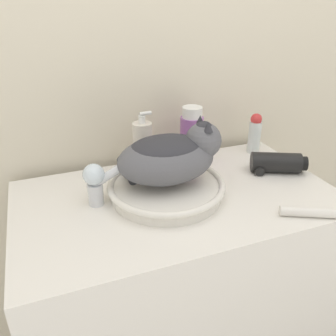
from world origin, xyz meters
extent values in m
cube|color=beige|center=(0.00, 0.60, 1.20)|extent=(8.00, 0.05, 2.40)
cube|color=white|center=(0.00, 0.27, 0.41)|extent=(0.95, 0.55, 0.82)
cylinder|color=white|center=(-0.03, 0.29, 0.84)|extent=(0.33, 0.33, 0.04)
torus|color=white|center=(-0.03, 0.29, 0.86)|extent=(0.35, 0.35, 0.02)
ellipsoid|color=#56565B|center=(-0.03, 0.29, 0.94)|extent=(0.29, 0.19, 0.14)
ellipsoid|color=#2D2D33|center=(-0.03, 0.29, 0.98)|extent=(0.22, 0.16, 0.06)
sphere|color=#56565B|center=(0.08, 0.28, 0.99)|extent=(0.11, 0.11, 0.11)
sphere|color=#2D2D33|center=(0.08, 0.28, 1.02)|extent=(0.06, 0.06, 0.06)
cone|color=#2D2D33|center=(0.08, 0.26, 1.04)|extent=(0.03, 0.03, 0.03)
cone|color=#2D2D33|center=(0.08, 0.31, 1.04)|extent=(0.03, 0.03, 0.03)
cylinder|color=#2D2D33|center=(-0.13, 0.38, 0.89)|extent=(0.03, 0.15, 0.03)
cylinder|color=silver|center=(-0.24, 0.32, 0.86)|extent=(0.04, 0.04, 0.06)
cylinder|color=silver|center=(-0.17, 0.31, 0.93)|extent=(0.14, 0.04, 0.09)
sphere|color=silver|center=(-0.24, 0.32, 0.92)|extent=(0.06, 0.06, 0.06)
cylinder|color=silver|center=(-0.05, 0.47, 0.91)|extent=(0.06, 0.06, 0.17)
cylinder|color=white|center=(-0.05, 0.47, 1.01)|extent=(0.02, 0.02, 0.02)
cylinder|color=white|center=(-0.03, 0.47, 1.03)|extent=(0.04, 0.01, 0.01)
cylinder|color=silver|center=(0.39, 0.47, 0.88)|extent=(0.05, 0.05, 0.12)
sphere|color=red|center=(0.39, 0.47, 0.96)|extent=(0.04, 0.04, 0.04)
cylinder|color=#93569E|center=(0.13, 0.47, 0.91)|extent=(0.08, 0.08, 0.17)
cylinder|color=white|center=(0.13, 0.47, 1.01)|extent=(0.07, 0.07, 0.04)
cylinder|color=silver|center=(0.29, 0.05, 0.84)|extent=(0.15, 0.09, 0.03)
cylinder|color=black|center=(0.37, 0.30, 0.86)|extent=(0.17, 0.13, 0.07)
cylinder|color=black|center=(0.31, 0.33, 0.84)|extent=(0.06, 0.09, 0.03)
cylinder|color=black|center=(0.45, 0.27, 0.86)|extent=(0.04, 0.05, 0.05)
camera|label=1|loc=(-0.36, -0.57, 1.37)|focal=38.00mm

